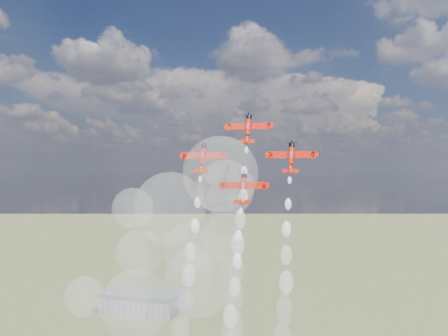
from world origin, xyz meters
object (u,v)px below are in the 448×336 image
at_px(plane_lead, 248,128).
at_px(plane_slot, 243,188).
at_px(plane_right, 291,157).
at_px(hangar, 143,301).
at_px(plane_left, 202,158).

relative_size(plane_lead, plane_slot, 1.00).
relative_size(plane_right, plane_slot, 1.00).
distance_m(hangar, plane_slot, 216.04).
bearing_deg(hangar, plane_left, -59.26).
relative_size(hangar, plane_left, 4.22).
bearing_deg(plane_lead, plane_right, -13.34).
bearing_deg(hangar, plane_slot, -56.69).
height_order(plane_left, plane_right, same).
height_order(hangar, plane_right, plane_right).
height_order(hangar, plane_slot, plane_slot).
bearing_deg(plane_lead, hangar, 124.24).
height_order(hangar, plane_left, plane_left).
relative_size(plane_left, plane_right, 1.00).
bearing_deg(plane_lead, plane_slot, -90.00).
height_order(plane_lead, plane_right, plane_lead).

